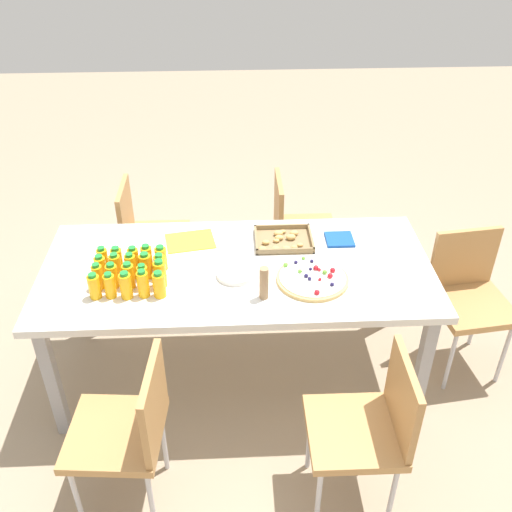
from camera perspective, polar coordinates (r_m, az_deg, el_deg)
ground_plane at (r=3.46m, az=-1.65°, el=-11.32°), size 12.00×12.00×0.00m
party_table at (r=3.01m, az=-1.86°, el=-2.08°), size 2.01×0.91×0.76m
chair_far_right at (r=3.82m, az=3.95°, el=3.07°), size 0.40×0.40×0.83m
chair_end at (r=3.43m, az=20.26°, el=-3.26°), size 0.45×0.45×0.83m
chair_far_left at (r=3.80m, az=-10.79°, el=2.32°), size 0.40×0.40×0.83m
chair_near_left at (r=2.60m, az=-12.36°, el=-16.11°), size 0.43×0.43×0.83m
chair_near_right at (r=2.60m, az=11.28°, el=-15.91°), size 0.40×0.40×0.83m
juice_bottle_0 at (r=2.83m, az=-15.69°, el=-2.91°), size 0.06×0.06×0.14m
juice_bottle_1 at (r=2.82m, az=-14.25°, el=-2.86°), size 0.05×0.05×0.14m
juice_bottle_2 at (r=2.79m, az=-12.75°, el=-2.87°), size 0.06×0.06×0.14m
juice_bottle_3 at (r=2.78m, az=-11.10°, el=-2.72°), size 0.06×0.06×0.15m
juice_bottle_4 at (r=2.77m, az=-9.55°, el=-2.82°), size 0.06×0.06×0.14m
juice_bottle_5 at (r=2.89m, az=-15.37°, el=-1.98°), size 0.05×0.05×0.14m
juice_bottle_6 at (r=2.88m, az=-14.03°, el=-1.92°), size 0.06×0.06×0.14m
juice_bottle_7 at (r=2.86m, az=-12.48°, el=-1.92°), size 0.06×0.06×0.14m
juice_bottle_8 at (r=2.84m, az=-11.13°, el=-2.02°), size 0.05×0.05×0.13m
juice_bottle_9 at (r=2.83m, az=-9.47°, el=-1.75°), size 0.06×0.06×0.15m
juice_bottle_10 at (r=2.95m, az=-15.11°, el=-1.11°), size 0.06×0.06×0.13m
juice_bottle_11 at (r=2.93m, az=-13.72°, el=-1.01°), size 0.06×0.06×0.14m
juice_bottle_12 at (r=2.92m, az=-12.28°, el=-1.00°), size 0.05×0.05×0.14m
juice_bottle_13 at (r=2.91m, az=-10.86°, el=-0.97°), size 0.06×0.06×0.14m
juice_bottle_14 at (r=2.90m, az=-9.48°, el=-1.01°), size 0.06×0.06×0.14m
juice_bottle_15 at (r=3.01m, az=-14.90°, el=-0.32°), size 0.05×0.05×0.14m
juice_bottle_16 at (r=2.99m, az=-13.58°, el=-0.31°), size 0.06×0.06×0.14m
juice_bottle_17 at (r=2.98m, az=-12.02°, el=-0.27°), size 0.06×0.06×0.13m
juice_bottle_18 at (r=2.97m, az=-10.74°, el=-0.15°), size 0.06×0.06×0.14m
juice_bottle_19 at (r=2.95m, az=-9.37°, el=-0.24°), size 0.06×0.06×0.14m
fruit_pizza at (r=2.88m, az=5.62°, el=-2.21°), size 0.36×0.36×0.05m
snack_tray at (r=3.16m, az=2.71°, el=1.59°), size 0.31×0.26×0.04m
plate_stack at (r=2.89m, az=-2.05°, el=-1.78°), size 0.19×0.19×0.02m
napkin_stack at (r=3.20m, az=8.25°, el=1.64°), size 0.15×0.15×0.01m
cardboard_tube at (r=2.71m, az=0.79°, el=-2.69°), size 0.04×0.04×0.17m
paper_folder at (r=3.18m, az=-6.52°, el=1.48°), size 0.29×0.24×0.01m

